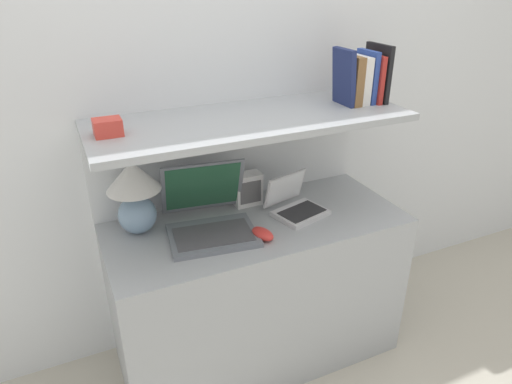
{
  "coord_description": "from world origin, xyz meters",
  "views": [
    {
      "loc": [
        -0.71,
        -1.27,
        1.72
      ],
      "look_at": [
        -0.01,
        0.27,
        0.89
      ],
      "focal_mm": 32.0,
      "sensor_mm": 36.0,
      "label": 1
    }
  ],
  "objects_px": {
    "laptop_small": "(296,205)",
    "shelf_gadget": "(108,127)",
    "router_box": "(247,189)",
    "book_white": "(359,80)",
    "book_navy": "(344,77)",
    "book_black": "(377,73)",
    "book_blue": "(367,77)",
    "laptop_large": "(209,218)",
    "computer_mouse": "(263,234)",
    "book_brown": "(351,80)",
    "table_lamp": "(134,192)",
    "book_red": "(371,78)"
  },
  "relations": [
    {
      "from": "table_lamp",
      "to": "computer_mouse",
      "type": "relative_size",
      "value": 2.52
    },
    {
      "from": "laptop_small",
      "to": "book_brown",
      "type": "relative_size",
      "value": 1.29
    },
    {
      "from": "book_white",
      "to": "table_lamp",
      "type": "bearing_deg",
      "value": 175.83
    },
    {
      "from": "book_navy",
      "to": "computer_mouse",
      "type": "bearing_deg",
      "value": -157.7
    },
    {
      "from": "router_box",
      "to": "book_white",
      "type": "height_order",
      "value": "book_white"
    },
    {
      "from": "router_box",
      "to": "book_navy",
      "type": "xyz_separation_m",
      "value": [
        0.4,
        -0.11,
        0.49
      ]
    },
    {
      "from": "computer_mouse",
      "to": "laptop_small",
      "type": "bearing_deg",
      "value": 30.89
    },
    {
      "from": "computer_mouse",
      "to": "shelf_gadget",
      "type": "xyz_separation_m",
      "value": [
        -0.51,
        0.19,
        0.46
      ]
    },
    {
      "from": "computer_mouse",
      "to": "book_red",
      "type": "height_order",
      "value": "book_red"
    },
    {
      "from": "book_red",
      "to": "book_navy",
      "type": "bearing_deg",
      "value": 180.0
    },
    {
      "from": "laptop_large",
      "to": "book_black",
      "type": "xyz_separation_m",
      "value": [
        0.81,
        0.04,
        0.51
      ]
    },
    {
      "from": "table_lamp",
      "to": "book_brown",
      "type": "xyz_separation_m",
      "value": [
        0.94,
        -0.07,
        0.37
      ]
    },
    {
      "from": "laptop_large",
      "to": "book_red",
      "type": "relative_size",
      "value": 2.02
    },
    {
      "from": "laptop_large",
      "to": "laptop_small",
      "type": "distance_m",
      "value": 0.4
    },
    {
      "from": "computer_mouse",
      "to": "book_black",
      "type": "xyz_separation_m",
      "value": [
        0.64,
        0.19,
        0.55
      ]
    },
    {
      "from": "router_box",
      "to": "book_black",
      "type": "distance_m",
      "value": 0.77
    },
    {
      "from": "router_box",
      "to": "computer_mouse",
      "type": "bearing_deg",
      "value": -102.26
    },
    {
      "from": "book_blue",
      "to": "book_brown",
      "type": "height_order",
      "value": "book_blue"
    },
    {
      "from": "computer_mouse",
      "to": "book_brown",
      "type": "xyz_separation_m",
      "value": [
        0.5,
        0.19,
        0.53
      ]
    },
    {
      "from": "book_white",
      "to": "book_brown",
      "type": "distance_m",
      "value": 0.04
    },
    {
      "from": "book_navy",
      "to": "book_white",
      "type": "bearing_deg",
      "value": 0.0
    },
    {
      "from": "book_red",
      "to": "shelf_gadget",
      "type": "relative_size",
      "value": 2.1
    },
    {
      "from": "book_red",
      "to": "table_lamp",
      "type": "bearing_deg",
      "value": 176.08
    },
    {
      "from": "laptop_small",
      "to": "shelf_gadget",
      "type": "distance_m",
      "value": 0.87
    },
    {
      "from": "laptop_small",
      "to": "book_brown",
      "type": "distance_m",
      "value": 0.59
    },
    {
      "from": "book_black",
      "to": "shelf_gadget",
      "type": "xyz_separation_m",
      "value": [
        -1.15,
        0.0,
        -0.09
      ]
    },
    {
      "from": "laptop_large",
      "to": "book_black",
      "type": "bearing_deg",
      "value": 2.86
    },
    {
      "from": "laptop_small",
      "to": "shelf_gadget",
      "type": "relative_size",
      "value": 2.74
    },
    {
      "from": "table_lamp",
      "to": "router_box",
      "type": "height_order",
      "value": "table_lamp"
    },
    {
      "from": "shelf_gadget",
      "to": "computer_mouse",
      "type": "bearing_deg",
      "value": -20.47
    },
    {
      "from": "table_lamp",
      "to": "book_white",
      "type": "xyz_separation_m",
      "value": [
        0.99,
        -0.07,
        0.37
      ]
    },
    {
      "from": "laptop_large",
      "to": "computer_mouse",
      "type": "relative_size",
      "value": 3.29
    },
    {
      "from": "book_white",
      "to": "shelf_gadget",
      "type": "distance_m",
      "value": 1.06
    },
    {
      "from": "computer_mouse",
      "to": "book_black",
      "type": "bearing_deg",
      "value": 16.65
    },
    {
      "from": "book_black",
      "to": "book_white",
      "type": "relative_size",
      "value": 1.21
    },
    {
      "from": "router_box",
      "to": "laptop_large",
      "type": "bearing_deg",
      "value": -147.31
    },
    {
      "from": "shelf_gadget",
      "to": "book_blue",
      "type": "bearing_deg",
      "value": -0.0
    },
    {
      "from": "laptop_large",
      "to": "book_blue",
      "type": "bearing_deg",
      "value": 3.08
    },
    {
      "from": "book_black",
      "to": "shelf_gadget",
      "type": "relative_size",
      "value": 2.52
    },
    {
      "from": "book_blue",
      "to": "book_white",
      "type": "xyz_separation_m",
      "value": [
        -0.04,
        0.0,
        -0.01
      ]
    },
    {
      "from": "laptop_small",
      "to": "book_black",
      "type": "distance_m",
      "value": 0.68
    },
    {
      "from": "book_navy",
      "to": "shelf_gadget",
      "type": "height_order",
      "value": "book_navy"
    },
    {
      "from": "book_brown",
      "to": "shelf_gadget",
      "type": "distance_m",
      "value": 1.02
    },
    {
      "from": "laptop_large",
      "to": "router_box",
      "type": "xyz_separation_m",
      "value": [
        0.24,
        0.15,
        0.02
      ]
    },
    {
      "from": "book_black",
      "to": "shelf_gadget",
      "type": "height_order",
      "value": "book_black"
    },
    {
      "from": "book_brown",
      "to": "book_navy",
      "type": "distance_m",
      "value": 0.04
    },
    {
      "from": "table_lamp",
      "to": "laptop_small",
      "type": "relative_size",
      "value": 1.18
    },
    {
      "from": "book_black",
      "to": "book_blue",
      "type": "bearing_deg",
      "value": -180.0
    },
    {
      "from": "laptop_large",
      "to": "computer_mouse",
      "type": "xyz_separation_m",
      "value": [
        0.17,
        -0.15,
        -0.04
      ]
    },
    {
      "from": "router_box",
      "to": "book_navy",
      "type": "height_order",
      "value": "book_navy"
    }
  ]
}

